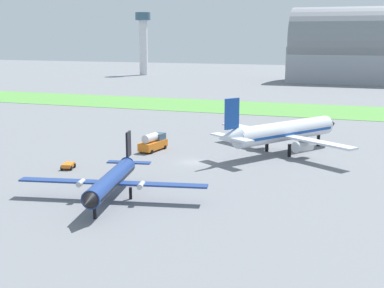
{
  "coord_description": "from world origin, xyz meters",
  "views": [
    {
      "loc": [
        28.06,
        -79.34,
        20.55
      ],
      "look_at": [
        -0.3,
        0.4,
        3.0
      ],
      "focal_mm": 48.88,
      "sensor_mm": 36.0,
      "label": 1
    }
  ],
  "objects_px": {
    "airplane_midfield_jet": "(282,132)",
    "airplane_foreground_turboprop": "(112,180)",
    "fuel_truck_near_gate": "(153,142)",
    "baggage_cart_midfield": "(68,165)",
    "control_tower": "(143,38)"
  },
  "relations": [
    {
      "from": "airplane_midfield_jet",
      "to": "airplane_foreground_turboprop",
      "type": "xyz_separation_m",
      "value": [
        -15.56,
        -34.35,
        -1.17
      ]
    },
    {
      "from": "fuel_truck_near_gate",
      "to": "baggage_cart_midfield",
      "type": "bearing_deg",
      "value": 165.53
    },
    {
      "from": "baggage_cart_midfield",
      "to": "control_tower",
      "type": "relative_size",
      "value": 0.08
    },
    {
      "from": "airplane_foreground_turboprop",
      "to": "fuel_truck_near_gate",
      "type": "height_order",
      "value": "airplane_foreground_turboprop"
    },
    {
      "from": "airplane_foreground_turboprop",
      "to": "control_tower",
      "type": "height_order",
      "value": "control_tower"
    },
    {
      "from": "control_tower",
      "to": "baggage_cart_midfield",
      "type": "bearing_deg",
      "value": -68.63
    },
    {
      "from": "airplane_midfield_jet",
      "to": "control_tower",
      "type": "height_order",
      "value": "control_tower"
    },
    {
      "from": "airplane_midfield_jet",
      "to": "control_tower",
      "type": "xyz_separation_m",
      "value": [
        -103.46,
        165.99,
        15.62
      ]
    },
    {
      "from": "baggage_cart_midfield",
      "to": "control_tower",
      "type": "xyz_separation_m",
      "value": [
        -73.75,
        188.48,
        18.91
      ]
    },
    {
      "from": "fuel_truck_near_gate",
      "to": "baggage_cart_midfield",
      "type": "height_order",
      "value": "fuel_truck_near_gate"
    },
    {
      "from": "airplane_midfield_jet",
      "to": "baggage_cart_midfield",
      "type": "bearing_deg",
      "value": 160.2
    },
    {
      "from": "fuel_truck_near_gate",
      "to": "control_tower",
      "type": "relative_size",
      "value": 0.21
    },
    {
      "from": "airplane_midfield_jet",
      "to": "control_tower",
      "type": "relative_size",
      "value": 0.81
    },
    {
      "from": "baggage_cart_midfield",
      "to": "control_tower",
      "type": "height_order",
      "value": "control_tower"
    },
    {
      "from": "airplane_midfield_jet",
      "to": "fuel_truck_near_gate",
      "type": "xyz_separation_m",
      "value": [
        -22.47,
        -5.69,
        -2.27
      ]
    }
  ]
}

